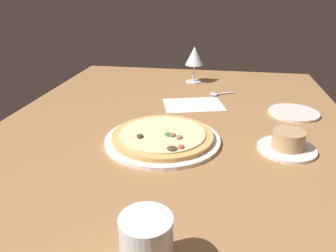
{
  "coord_description": "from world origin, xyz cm",
  "views": [
    {
      "loc": [
        86.05,
        12.57,
        43.86
      ],
      "look_at": [
        3.75,
        -0.89,
        7.0
      ],
      "focal_mm": 34.44,
      "sensor_mm": 36.0,
      "label": 1
    }
  ],
  "objects_px": {
    "side_plate": "(294,113)",
    "ramekin_on_saucer": "(288,143)",
    "water_glass": "(147,246)",
    "wine_glass_far": "(194,57)",
    "spoon": "(217,94)",
    "pizza_main": "(163,137)",
    "paper_menu": "(193,105)"
  },
  "relations": [
    {
      "from": "side_plate",
      "to": "ramekin_on_saucer",
      "type": "bearing_deg",
      "value": -13.94
    },
    {
      "from": "water_glass",
      "to": "side_plate",
      "type": "distance_m",
      "value": 0.78
    },
    {
      "from": "ramekin_on_saucer",
      "to": "side_plate",
      "type": "distance_m",
      "value": 0.28
    },
    {
      "from": "wine_glass_far",
      "to": "ramekin_on_saucer",
      "type": "bearing_deg",
      "value": 26.26
    },
    {
      "from": "wine_glass_far",
      "to": "water_glass",
      "type": "bearing_deg",
      "value": 1.21
    },
    {
      "from": "water_glass",
      "to": "spoon",
      "type": "xyz_separation_m",
      "value": [
        -0.87,
        0.08,
        -0.04
      ]
    },
    {
      "from": "pizza_main",
      "to": "wine_glass_far",
      "type": "height_order",
      "value": "wine_glass_far"
    },
    {
      "from": "wine_glass_far",
      "to": "paper_menu",
      "type": "height_order",
      "value": "wine_glass_far"
    },
    {
      "from": "wine_glass_far",
      "to": "paper_menu",
      "type": "relative_size",
      "value": 0.75
    },
    {
      "from": "pizza_main",
      "to": "water_glass",
      "type": "bearing_deg",
      "value": 7.06
    },
    {
      "from": "pizza_main",
      "to": "water_glass",
      "type": "distance_m",
      "value": 0.44
    },
    {
      "from": "ramekin_on_saucer",
      "to": "side_plate",
      "type": "relative_size",
      "value": 0.92
    },
    {
      "from": "pizza_main",
      "to": "ramekin_on_saucer",
      "type": "height_order",
      "value": "ramekin_on_saucer"
    },
    {
      "from": "wine_glass_far",
      "to": "spoon",
      "type": "height_order",
      "value": "wine_glass_far"
    },
    {
      "from": "wine_glass_far",
      "to": "pizza_main",
      "type": "bearing_deg",
      "value": -3.0
    },
    {
      "from": "spoon",
      "to": "wine_glass_far",
      "type": "bearing_deg",
      "value": -148.33
    },
    {
      "from": "wine_glass_far",
      "to": "side_plate",
      "type": "xyz_separation_m",
      "value": [
        0.33,
        0.36,
        -0.11
      ]
    },
    {
      "from": "pizza_main",
      "to": "wine_glass_far",
      "type": "xyz_separation_m",
      "value": [
        -0.6,
        0.03,
        0.1
      ]
    },
    {
      "from": "wine_glass_far",
      "to": "paper_menu",
      "type": "bearing_deg",
      "value": 5.03
    },
    {
      "from": "water_glass",
      "to": "paper_menu",
      "type": "relative_size",
      "value": 0.46
    },
    {
      "from": "pizza_main",
      "to": "side_plate",
      "type": "bearing_deg",
      "value": 124.29
    },
    {
      "from": "pizza_main",
      "to": "ramekin_on_saucer",
      "type": "bearing_deg",
      "value": 90.13
    },
    {
      "from": "water_glass",
      "to": "paper_menu",
      "type": "bearing_deg",
      "value": 179.62
    },
    {
      "from": "spoon",
      "to": "side_plate",
      "type": "bearing_deg",
      "value": 57.86
    },
    {
      "from": "water_glass",
      "to": "pizza_main",
      "type": "bearing_deg",
      "value": -172.94
    },
    {
      "from": "pizza_main",
      "to": "spoon",
      "type": "bearing_deg",
      "value": 162.39
    },
    {
      "from": "wine_glass_far",
      "to": "spoon",
      "type": "distance_m",
      "value": 0.23
    },
    {
      "from": "spoon",
      "to": "paper_menu",
      "type": "bearing_deg",
      "value": -30.97
    },
    {
      "from": "ramekin_on_saucer",
      "to": "paper_menu",
      "type": "height_order",
      "value": "ramekin_on_saucer"
    },
    {
      "from": "paper_menu",
      "to": "water_glass",
      "type": "bearing_deg",
      "value": -16.27
    },
    {
      "from": "pizza_main",
      "to": "ramekin_on_saucer",
      "type": "relative_size",
      "value": 2.11
    },
    {
      "from": "pizza_main",
      "to": "spoon",
      "type": "relative_size",
      "value": 3.21
    }
  ]
}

